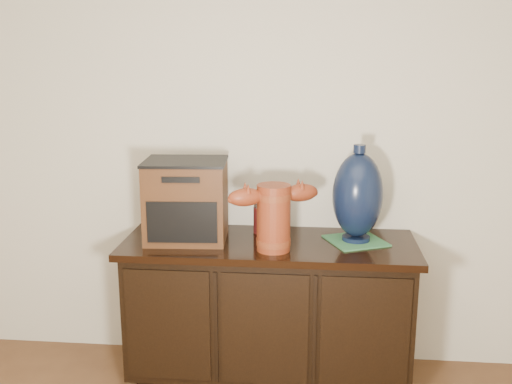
# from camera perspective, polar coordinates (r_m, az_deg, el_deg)

# --- Properties ---
(sideboard) EXTENTS (1.46, 0.56, 0.75)m
(sideboard) POSITION_cam_1_polar(r_m,az_deg,el_deg) (3.13, 1.23, -11.16)
(sideboard) COLOR black
(sideboard) RESTS_ON ground
(terracotta_vessel) EXTENTS (0.44, 0.26, 0.32)m
(terracotta_vessel) POSITION_cam_1_polar(r_m,az_deg,el_deg) (2.82, 1.69, -2.08)
(terracotta_vessel) COLOR maroon
(terracotta_vessel) RESTS_ON sideboard
(tv_radio) EXTENTS (0.42, 0.35, 0.40)m
(tv_radio) POSITION_cam_1_polar(r_m,az_deg,el_deg) (3.00, -6.66, -0.79)
(tv_radio) COLOR #422410
(tv_radio) RESTS_ON sideboard
(green_mat) EXTENTS (0.34, 0.34, 0.01)m
(green_mat) POSITION_cam_1_polar(r_m,az_deg,el_deg) (3.04, 9.48, -4.60)
(green_mat) COLOR #306C3F
(green_mat) RESTS_ON sideboard
(lamp_base) EXTENTS (0.33, 0.33, 0.48)m
(lamp_base) POSITION_cam_1_polar(r_m,az_deg,el_deg) (2.97, 9.66, -0.34)
(lamp_base) COLOR black
(lamp_base) RESTS_ON green_mat
(spray_can) EXTENTS (0.06, 0.06, 0.16)m
(spray_can) POSITION_cam_1_polar(r_m,az_deg,el_deg) (3.11, 0.26, -2.50)
(spray_can) COLOR #5A100F
(spray_can) RESTS_ON sideboard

